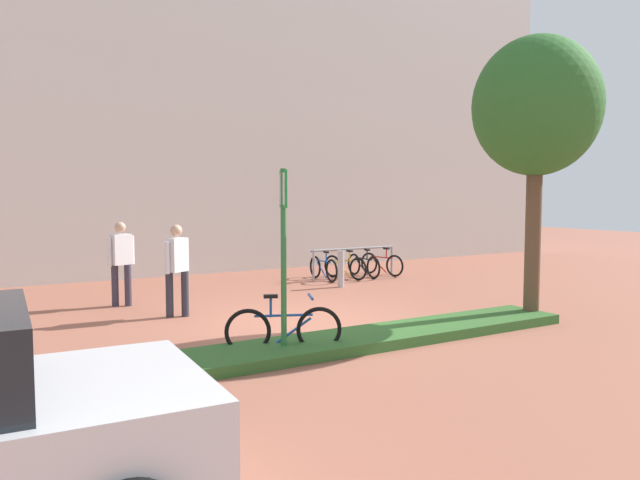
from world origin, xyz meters
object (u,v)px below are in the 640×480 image
bike_rack_cluster (354,265)px  bike_at_sign (284,329)px  parking_sign_post (283,235)px  tree_sidewalk (536,108)px  person_casual_tan (121,258)px  bollard_steel (341,269)px  person_shirt_white (177,264)px

bike_rack_cluster → bike_at_sign: bearing=-131.0°
parking_sign_post → bike_rack_cluster: 8.28m
bike_rack_cluster → tree_sidewalk: bearing=-92.4°
parking_sign_post → person_casual_tan: parking_sign_post is taller
bollard_steel → person_shirt_white: (-4.56, -1.49, 0.53)m
person_casual_tan → bike_at_sign: bearing=-76.7°
bike_rack_cluster → bollard_steel: bollard_steel is taller
tree_sidewalk → bike_at_sign: (-4.98, 0.17, -3.46)m
bike_at_sign → bike_rack_cluster: bike_at_sign is taller
parking_sign_post → bollard_steel: 6.56m
bollard_steel → person_casual_tan: (-5.21, 0.16, 0.53)m
tree_sidewalk → person_casual_tan: 8.50m
parking_sign_post → person_shirt_white: size_ratio=1.53×
bike_rack_cluster → bollard_steel: bearing=-134.3°
tree_sidewalk → bollard_steel: tree_sidewalk is taller
bike_at_sign → bike_rack_cluster: (5.25, 6.05, -0.00)m
tree_sidewalk → person_casual_tan: (-6.16, 5.13, -2.82)m
bike_at_sign → person_casual_tan: size_ratio=0.92×
bollard_steel → person_shirt_white: size_ratio=0.52×
bollard_steel → tree_sidewalk: bearing=-79.2°
tree_sidewalk → bollard_steel: size_ratio=5.65×
parking_sign_post → bike_at_sign: bearing=63.0°
person_casual_tan → person_shirt_white: bearing=-68.5°
tree_sidewalk → bike_at_sign: size_ratio=3.23×
bike_rack_cluster → parking_sign_post: bearing=-130.7°
bike_at_sign → tree_sidewalk: bearing=-1.9°
person_casual_tan → parking_sign_post: bearing=-77.9°
parking_sign_post → bollard_steel: bearing=50.3°
bike_at_sign → parking_sign_post: bearing=-117.0°
tree_sidewalk → person_casual_tan: size_ratio=2.96×
parking_sign_post → bike_at_sign: size_ratio=1.67×
tree_sidewalk → parking_sign_post: size_ratio=1.94×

